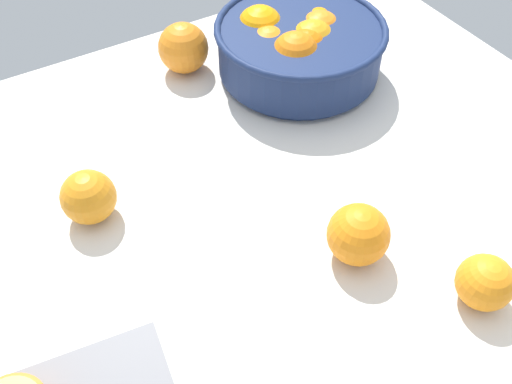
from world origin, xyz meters
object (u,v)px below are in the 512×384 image
(loose_orange_0, at_px, (358,235))
(loose_orange_2, at_px, (88,197))
(loose_orange_3, at_px, (183,48))
(loose_orange_1, at_px, (485,282))
(fruit_bowl, at_px, (298,46))

(loose_orange_0, relative_size, loose_orange_2, 1.07)
(loose_orange_0, height_order, loose_orange_3, loose_orange_3)
(loose_orange_2, relative_size, loose_orange_3, 0.86)
(loose_orange_1, xyz_separation_m, loose_orange_3, (-0.10, 0.60, 0.01))
(loose_orange_0, height_order, loose_orange_2, loose_orange_0)
(fruit_bowl, xyz_separation_m, loose_orange_1, (-0.06, -0.50, -0.02))
(loose_orange_1, height_order, loose_orange_2, loose_orange_2)
(loose_orange_1, bearing_deg, loose_orange_3, 99.69)
(loose_orange_2, bearing_deg, loose_orange_3, 43.16)
(loose_orange_3, bearing_deg, fruit_bowl, -33.42)
(fruit_bowl, relative_size, loose_orange_3, 3.31)
(loose_orange_1, distance_m, loose_orange_3, 0.61)
(fruit_bowl, bearing_deg, loose_orange_0, -112.29)
(loose_orange_1, relative_size, loose_orange_3, 0.79)
(fruit_bowl, xyz_separation_m, loose_orange_2, (-0.42, -0.13, -0.02))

